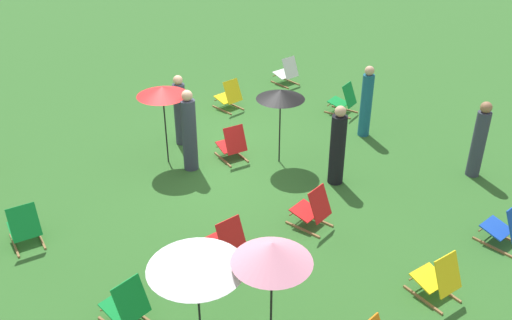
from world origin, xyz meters
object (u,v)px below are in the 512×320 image
(umbrella_0, at_px, (196,259))
(person_2, at_px, (479,141))
(deckchair_5, at_px, (287,72))
(person_4, at_px, (366,103))
(deckchair_10, at_px, (232,144))
(umbrella_2, at_px, (272,253))
(person_3, at_px, (189,132))
(person_0, at_px, (338,147))
(deckchair_8, at_px, (313,209))
(deckchair_4, at_px, (229,96))
(umbrella_1, at_px, (281,95))
(umbrella_3, at_px, (162,91))
(deckchair_13, at_px, (24,227))
(deckchair_12, at_px, (438,279))
(deckchair_0, at_px, (226,241))
(deckchair_3, at_px, (126,305))
(person_1, at_px, (180,112))
(deckchair_11, at_px, (506,227))
(deckchair_9, at_px, (344,100))

(umbrella_0, relative_size, person_2, 1.02)
(deckchair_5, xyz_separation_m, person_4, (0.82, 3.67, 0.48))
(deckchair_5, distance_m, deckchair_10, 4.79)
(deckchair_5, relative_size, umbrella_2, 0.44)
(person_3, bearing_deg, person_0, -22.85)
(person_2, bearing_deg, deckchair_5, 173.09)
(umbrella_2, bearing_deg, deckchair_10, -122.24)
(deckchair_8, relative_size, person_4, 0.48)
(deckchair_4, relative_size, deckchair_10, 1.00)
(umbrella_1, xyz_separation_m, person_4, (-2.46, 0.32, -0.75))
(umbrella_1, distance_m, person_3, 2.08)
(deckchair_5, xyz_separation_m, umbrella_3, (5.19, 1.79, 1.32))
(umbrella_2, bearing_deg, umbrella_0, -44.20)
(deckchair_13, bearing_deg, deckchair_12, 137.47)
(umbrella_1, height_order, umbrella_3, umbrella_3)
(umbrella_2, bearing_deg, person_4, -149.36)
(deckchair_5, bearing_deg, deckchair_0, 39.53)
(deckchair_0, relative_size, umbrella_2, 0.44)
(umbrella_2, relative_size, person_3, 1.04)
(person_3, distance_m, person_4, 4.34)
(deckchair_0, xyz_separation_m, deckchair_3, (2.01, 0.28, 0.00))
(deckchair_13, bearing_deg, umbrella_2, 118.67)
(deckchair_0, xyz_separation_m, deckchair_10, (-2.22, -2.72, 0.00))
(person_3, bearing_deg, deckchair_3, -107.89)
(person_1, height_order, person_4, person_4)
(deckchair_4, xyz_separation_m, deckchair_13, (6.29, 2.39, 0.00))
(umbrella_1, xyz_separation_m, umbrella_3, (1.91, -1.56, 0.08))
(person_4, bearing_deg, umbrella_3, -115.34)
(umbrella_3, height_order, person_1, umbrella_3)
(deckchair_11, height_order, umbrella_3, umbrella_3)
(deckchair_4, bearing_deg, deckchair_11, 87.19)
(deckchair_10, distance_m, person_4, 3.40)
(deckchair_13, bearing_deg, umbrella_0, 112.75)
(deckchair_13, bearing_deg, deckchair_8, 154.69)
(umbrella_3, xyz_separation_m, person_0, (-2.22, 2.96, -0.87))
(deckchair_4, bearing_deg, deckchair_8, 64.64)
(deckchair_3, relative_size, person_3, 0.46)
(deckchair_3, xyz_separation_m, person_4, (-7.43, -1.93, 0.48))
(deckchair_9, distance_m, umbrella_2, 8.40)
(deckchair_13, distance_m, umbrella_2, 5.06)
(umbrella_0, distance_m, umbrella_3, 5.46)
(umbrella_3, bearing_deg, person_1, -142.06)
(deckchair_8, bearing_deg, deckchair_13, -44.58)
(deckchair_12, xyz_separation_m, deckchair_13, (4.38, -5.38, 0.00))
(deckchair_3, relative_size, deckchair_8, 1.00)
(umbrella_1, relative_size, person_0, 0.99)
(deckchair_0, distance_m, deckchair_13, 3.55)
(deckchair_5, height_order, person_0, person_0)
(deckchair_0, height_order, umbrella_1, umbrella_1)
(deckchair_12, height_order, person_1, person_1)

